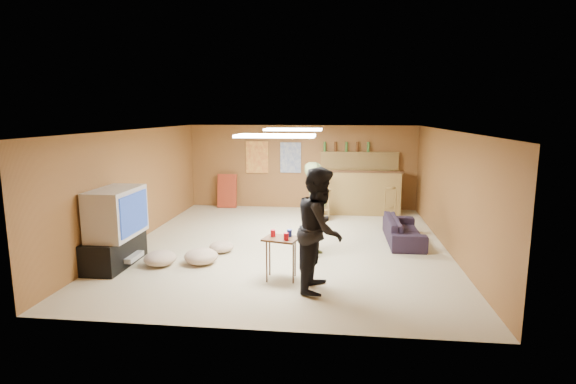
# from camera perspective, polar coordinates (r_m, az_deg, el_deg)

# --- Properties ---
(ground) EXTENTS (7.00, 7.00, 0.00)m
(ground) POSITION_cam_1_polar(r_m,az_deg,el_deg) (8.76, -0.15, -6.68)
(ground) COLOR #B9AD8D
(ground) RESTS_ON ground
(ceiling) EXTENTS (6.00, 7.00, 0.02)m
(ceiling) POSITION_cam_1_polar(r_m,az_deg,el_deg) (8.39, -0.16, 7.86)
(ceiling) COLOR silver
(ceiling) RESTS_ON ground
(wall_back) EXTENTS (6.00, 0.02, 2.20)m
(wall_back) POSITION_cam_1_polar(r_m,az_deg,el_deg) (11.96, 1.78, 3.20)
(wall_back) COLOR brown
(wall_back) RESTS_ON ground
(wall_front) EXTENTS (6.00, 0.02, 2.20)m
(wall_front) POSITION_cam_1_polar(r_m,az_deg,el_deg) (5.13, -4.69, -6.03)
(wall_front) COLOR brown
(wall_front) RESTS_ON ground
(wall_left) EXTENTS (0.02, 7.00, 2.20)m
(wall_left) POSITION_cam_1_polar(r_m,az_deg,el_deg) (9.34, -18.77, 0.75)
(wall_left) COLOR brown
(wall_left) RESTS_ON ground
(wall_right) EXTENTS (0.02, 7.00, 2.20)m
(wall_right) POSITION_cam_1_polar(r_m,az_deg,el_deg) (8.69, 19.90, 0.04)
(wall_right) COLOR brown
(wall_right) RESTS_ON ground
(tv_stand) EXTENTS (0.55, 1.30, 0.50)m
(tv_stand) POSITION_cam_1_polar(r_m,az_deg,el_deg) (8.09, -21.13, -6.95)
(tv_stand) COLOR black
(tv_stand) RESTS_ON ground
(dvd_box) EXTENTS (0.35, 0.50, 0.08)m
(dvd_box) POSITION_cam_1_polar(r_m,az_deg,el_deg) (8.02, -19.68, -7.75)
(dvd_box) COLOR #B2B2B7
(dvd_box) RESTS_ON tv_stand
(tv_body) EXTENTS (0.60, 1.10, 0.80)m
(tv_body) POSITION_cam_1_polar(r_m,az_deg,el_deg) (7.90, -20.98, -2.46)
(tv_body) COLOR #B2B2B7
(tv_body) RESTS_ON tv_stand
(tv_screen) EXTENTS (0.02, 0.95, 0.65)m
(tv_screen) POSITION_cam_1_polar(r_m,az_deg,el_deg) (7.76, -18.94, -2.55)
(tv_screen) COLOR navy
(tv_screen) RESTS_ON tv_body
(bar_counter) EXTENTS (2.00, 0.60, 1.10)m
(bar_counter) POSITION_cam_1_polar(r_m,az_deg,el_deg) (11.46, 9.03, 0.00)
(bar_counter) COLOR brown
(bar_counter) RESTS_ON ground
(bar_lip) EXTENTS (2.10, 0.12, 0.05)m
(bar_lip) POSITION_cam_1_polar(r_m,az_deg,el_deg) (11.14, 9.17, 2.57)
(bar_lip) COLOR #3C2313
(bar_lip) RESTS_ON bar_counter
(bar_shelf) EXTENTS (2.00, 0.18, 0.05)m
(bar_shelf) POSITION_cam_1_polar(r_m,az_deg,el_deg) (11.79, 9.07, 4.93)
(bar_shelf) COLOR brown
(bar_shelf) RESTS_ON bar_backing
(bar_backing) EXTENTS (2.00, 0.14, 0.60)m
(bar_backing) POSITION_cam_1_polar(r_m,az_deg,el_deg) (11.84, 9.02, 3.50)
(bar_backing) COLOR brown
(bar_backing) RESTS_ON bar_counter
(poster_left) EXTENTS (0.60, 0.03, 0.85)m
(poster_left) POSITION_cam_1_polar(r_m,az_deg,el_deg) (12.05, -3.94, 4.42)
(poster_left) COLOR #BF3F26
(poster_left) RESTS_ON wall_back
(poster_right) EXTENTS (0.55, 0.03, 0.80)m
(poster_right) POSITION_cam_1_polar(r_m,az_deg,el_deg) (11.92, 0.33, 4.39)
(poster_right) COLOR #334C99
(poster_right) RESTS_ON wall_back
(folding_chair_stack) EXTENTS (0.50, 0.26, 0.91)m
(folding_chair_stack) POSITION_cam_1_polar(r_m,az_deg,el_deg) (12.18, -7.73, 0.15)
(folding_chair_stack) COLOR maroon
(folding_chair_stack) RESTS_ON ground
(ceiling_panel_front) EXTENTS (1.20, 0.60, 0.04)m
(ceiling_panel_front) POSITION_cam_1_polar(r_m,az_deg,el_deg) (6.91, -1.60, 7.15)
(ceiling_panel_front) COLOR white
(ceiling_panel_front) RESTS_ON ceiling
(ceiling_panel_back) EXTENTS (1.20, 0.60, 0.04)m
(ceiling_panel_back) POSITION_cam_1_polar(r_m,az_deg,el_deg) (9.59, 0.68, 7.94)
(ceiling_panel_back) COLOR white
(ceiling_panel_back) RESTS_ON ceiling
(person_olive) EXTENTS (0.46, 0.65, 1.68)m
(person_olive) POSITION_cam_1_polar(r_m,az_deg,el_deg) (7.93, 3.47, -2.22)
(person_olive) COLOR #5F6D3F
(person_olive) RESTS_ON ground
(person_black) EXTENTS (0.78, 0.94, 1.78)m
(person_black) POSITION_cam_1_polar(r_m,az_deg,el_deg) (6.41, 4.10, -4.72)
(person_black) COLOR black
(person_black) RESTS_ON ground
(sofa) EXTENTS (0.66, 1.66, 0.48)m
(sofa) POSITION_cam_1_polar(r_m,az_deg,el_deg) (9.16, 14.47, -4.68)
(sofa) COLOR black
(sofa) RESTS_ON ground
(tray_table) EXTENTS (0.59, 0.52, 0.65)m
(tray_table) POSITION_cam_1_polar(r_m,az_deg,el_deg) (6.91, -0.87, -8.45)
(tray_table) COLOR #3C2313
(tray_table) RESTS_ON ground
(cup_red_near) EXTENTS (0.09, 0.09, 0.10)m
(cup_red_near) POSITION_cam_1_polar(r_m,az_deg,el_deg) (6.87, -1.91, -5.24)
(cup_red_near) COLOR red
(cup_red_near) RESTS_ON tray_table
(cup_red_far) EXTENTS (0.09, 0.09, 0.11)m
(cup_red_far) POSITION_cam_1_polar(r_m,az_deg,el_deg) (6.68, -0.24, -5.68)
(cup_red_far) COLOR red
(cup_red_far) RESTS_ON tray_table
(cup_blue) EXTENTS (0.10, 0.10, 0.11)m
(cup_blue) POSITION_cam_1_polar(r_m,az_deg,el_deg) (6.87, 0.18, -5.23)
(cup_blue) COLOR navy
(cup_blue) RESTS_ON tray_table
(bar_stool_left) EXTENTS (0.42, 0.42, 1.22)m
(bar_stool_left) POSITION_cam_1_polar(r_m,az_deg,el_deg) (10.64, 4.51, -0.33)
(bar_stool_left) COLOR brown
(bar_stool_left) RESTS_ON ground
(bar_stool_right) EXTENTS (0.40, 0.40, 1.17)m
(bar_stool_right) POSITION_cam_1_polar(r_m,az_deg,el_deg) (11.36, 12.82, -0.03)
(bar_stool_right) COLOR brown
(bar_stool_right) RESTS_ON ground
(cushion_near_tv) EXTENTS (0.75, 0.75, 0.26)m
(cushion_near_tv) POSITION_cam_1_polar(r_m,az_deg,el_deg) (7.79, -10.97, -8.01)
(cushion_near_tv) COLOR tan
(cushion_near_tv) RESTS_ON ground
(cushion_mid) EXTENTS (0.56, 0.56, 0.20)m
(cushion_mid) POSITION_cam_1_polar(r_m,az_deg,el_deg) (8.36, -8.46, -6.89)
(cushion_mid) COLOR tan
(cushion_mid) RESTS_ON ground
(cushion_far) EXTENTS (0.65, 0.65, 0.24)m
(cushion_far) POSITION_cam_1_polar(r_m,az_deg,el_deg) (7.87, -15.93, -8.10)
(cushion_far) COLOR tan
(cushion_far) RESTS_ON ground
(bottle_row) EXTENTS (1.20, 0.08, 0.26)m
(bottle_row) POSITION_cam_1_polar(r_m,az_deg,el_deg) (11.75, 7.43, 5.72)
(bottle_row) COLOR #3F7233
(bottle_row) RESTS_ON bar_shelf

